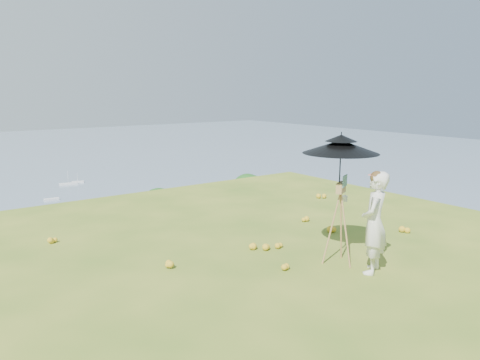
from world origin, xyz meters
TOP-DOWN VIEW (x-y plane):
  - ground at (0.00, 0.00)m, footprint 14.00×14.00m
  - wildflowers at (0.00, 0.25)m, footprint 10.00×10.50m
  - painter at (1.69, -0.85)m, footprint 0.72×0.64m
  - field_easel at (1.55, -0.25)m, footprint 0.78×0.78m
  - sun_umbrella at (1.53, -0.23)m, footprint 1.70×1.70m
  - painter_cap at (1.69, -0.85)m, footprint 0.26×0.29m

SIDE VIEW (x-z plane):
  - ground at x=0.00m, z-range 0.00..0.00m
  - wildflowers at x=0.00m, z-range 0.00..0.12m
  - field_easel at x=1.55m, z-range 0.00..1.53m
  - painter at x=1.69m, z-range 0.00..1.66m
  - painter_cap at x=1.69m, z-range 1.56..1.66m
  - sun_umbrella at x=1.53m, z-range 1.26..2.24m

